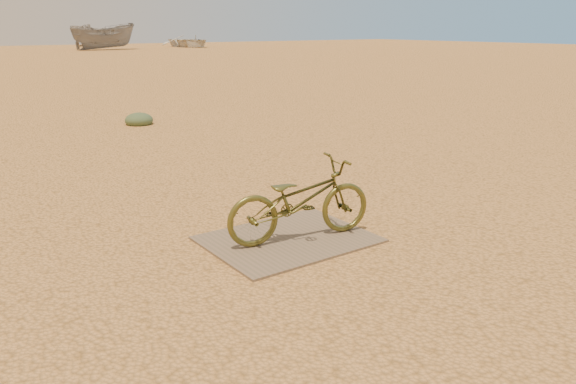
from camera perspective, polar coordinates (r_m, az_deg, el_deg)
ground at (r=5.69m, az=-4.07°, el=-3.59°), size 120.00×120.00×0.00m
plywood_board at (r=5.33m, az=0.00°, el=-4.82°), size 1.51×1.17×0.02m
bicycle at (r=5.20m, az=1.22°, el=-0.83°), size 1.51×0.75×0.76m
boat_mid_right at (r=51.40m, az=-18.21°, el=14.79°), size 5.93×2.85×2.21m
boat_far_right at (r=55.98m, az=-9.99°, el=14.87°), size 4.43×5.82×1.13m
kale_b at (r=12.05m, az=-14.87°, el=6.65°), size 0.57×0.57×0.31m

